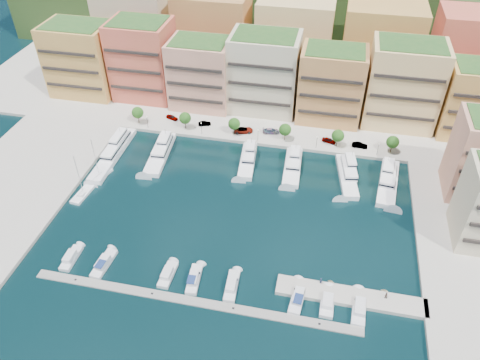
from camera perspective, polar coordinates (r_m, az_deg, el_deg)
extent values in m
plane|color=black|center=(122.24, -0.47, -3.69)|extent=(400.00, 400.00, 0.00)
cube|color=#9E998E|center=(172.13, 4.05, 10.18)|extent=(220.00, 64.00, 2.00)
cube|color=#9E998E|center=(141.06, -26.68, -1.88)|extent=(34.00, 76.00, 2.00)
cube|color=#1E3315|center=(215.12, 6.12, 16.21)|extent=(240.00, 40.00, 58.00)
cube|color=gray|center=(103.56, -5.84, -14.54)|extent=(72.00, 2.20, 0.35)
cube|color=#9E998E|center=(106.28, 13.30, -13.83)|extent=(32.00, 5.00, 2.00)
cube|color=tan|center=(176.50, -18.74, 13.70)|extent=(22.00, 16.00, 24.00)
cube|color=black|center=(170.16, -19.99, 12.46)|extent=(20.24, 0.50, 0.90)
cube|color=#235020|center=(171.95, -19.61, 17.40)|extent=(19.36, 14.08, 0.80)
cube|color=#D45446|center=(168.17, -11.73, 14.08)|extent=(20.00, 16.00, 26.00)
cube|color=black|center=(161.39, -12.80, 12.82)|extent=(18.40, 0.50, 0.90)
cube|color=#235020|center=(163.12, -12.36, 18.33)|extent=(17.60, 14.08, 0.80)
cube|color=#E2987E|center=(160.53, -4.77, 12.72)|extent=(20.00, 15.00, 22.00)
cube|color=black|center=(153.95, -5.57, 11.45)|extent=(18.40, 0.50, 0.90)
cube|color=#235020|center=(155.82, -5.00, 16.47)|extent=(17.60, 13.20, 0.80)
cube|color=beige|center=(157.35, 2.96, 12.84)|extent=(22.00, 16.00, 25.00)
cube|color=black|center=(150.09, 2.41, 11.48)|extent=(20.24, 0.50, 0.90)
cube|color=#235020|center=(152.09, 3.13, 17.20)|extent=(19.36, 14.08, 0.80)
cube|color=#C08648|center=(154.51, 11.04, 11.22)|extent=(20.00, 15.00, 23.00)
cube|color=black|center=(147.66, 10.85, 9.85)|extent=(18.40, 0.50, 0.90)
cube|color=#235020|center=(149.45, 11.61, 15.24)|extent=(17.60, 13.20, 0.80)
cube|color=#DFBA76|center=(157.21, 19.27, 10.83)|extent=(22.00, 16.00, 26.00)
cube|color=black|center=(149.94, 19.43, 9.39)|extent=(20.24, 0.50, 0.90)
cube|color=#235020|center=(151.80, 20.36, 15.26)|extent=(19.36, 14.08, 0.80)
cube|color=tan|center=(160.95, 26.91, 8.52)|extent=(20.00, 15.00, 22.00)
cube|color=beige|center=(190.13, -12.53, 17.60)|extent=(26.00, 18.00, 30.00)
cube|color=#C08648|center=(180.46, -3.32, 17.26)|extent=(26.00, 18.00, 30.00)
cube|color=#DFBA76|center=(175.45, 6.61, 16.41)|extent=(26.00, 18.00, 30.00)
cube|color=tan|center=(175.50, 16.70, 15.06)|extent=(26.00, 18.00, 30.00)
cube|color=#D45446|center=(180.60, 26.37, 13.33)|extent=(26.00, 18.00, 30.00)
cylinder|color=#473323|center=(157.13, -12.27, 7.33)|extent=(0.24, 0.24, 3.00)
sphere|color=#214714|center=(155.99, -12.38, 8.03)|extent=(3.80, 3.80, 3.80)
cylinder|color=#473323|center=(151.78, -6.65, 6.78)|extent=(0.24, 0.24, 3.00)
sphere|color=#214714|center=(150.59, -6.72, 7.51)|extent=(3.80, 3.80, 3.80)
cylinder|color=#473323|center=(147.96, -0.71, 6.13)|extent=(0.24, 0.24, 3.00)
sphere|color=#214714|center=(146.75, -0.71, 6.87)|extent=(3.80, 3.80, 3.80)
cylinder|color=#473323|center=(145.81, 5.47, 5.39)|extent=(0.24, 0.24, 3.00)
sphere|color=#214714|center=(144.58, 5.52, 6.13)|extent=(3.80, 3.80, 3.80)
cylinder|color=#473323|center=(145.40, 11.73, 4.57)|extent=(0.24, 0.24, 3.00)
sphere|color=#214714|center=(144.17, 11.85, 5.31)|extent=(3.80, 3.80, 3.80)
cylinder|color=#473323|center=(146.75, 17.95, 3.70)|extent=(0.24, 0.24, 3.00)
sphere|color=#214714|center=(145.53, 18.12, 4.42)|extent=(3.80, 3.80, 3.80)
cylinder|color=black|center=(153.62, -11.22, 6.91)|extent=(0.10, 0.10, 4.00)
sphere|color=#FFF2CC|center=(152.56, -11.32, 7.56)|extent=(0.30, 0.30, 0.30)
cylinder|color=black|center=(148.04, -4.71, 6.24)|extent=(0.10, 0.10, 4.00)
sphere|color=#FFF2CC|center=(146.94, -4.75, 6.91)|extent=(0.30, 0.30, 0.30)
cylinder|color=black|center=(144.51, 2.20, 5.45)|extent=(0.10, 0.10, 4.00)
sphere|color=#FFF2CC|center=(143.38, 2.22, 6.13)|extent=(0.30, 0.30, 0.30)
cylinder|color=black|center=(143.16, 9.33, 4.55)|extent=(0.10, 0.10, 4.00)
sphere|color=#FFF2CC|center=(142.03, 9.41, 5.23)|extent=(0.30, 0.30, 0.30)
cylinder|color=black|center=(144.08, 16.45, 3.57)|extent=(0.10, 0.10, 4.00)
sphere|color=#FFF2CC|center=(142.95, 16.60, 4.24)|extent=(0.30, 0.30, 0.30)
cube|color=white|center=(145.42, -15.19, 2.91)|extent=(4.55, 27.15, 2.30)
cube|color=white|center=(146.21, -14.90, 4.18)|extent=(3.64, 14.95, 1.80)
cube|color=black|center=(146.21, -14.90, 4.18)|extent=(3.70, 15.01, 0.55)
cube|color=white|center=(146.91, -14.66, 5.17)|extent=(2.63, 8.16, 1.40)
cylinder|color=#B2B2B7|center=(147.26, -14.51, 6.03)|extent=(0.14, 0.14, 1.80)
cube|color=white|center=(142.47, -9.70, 3.00)|extent=(6.50, 21.32, 2.30)
cube|color=white|center=(142.87, -9.51, 4.15)|extent=(4.86, 11.84, 1.80)
cube|color=black|center=(142.87, -9.51, 4.15)|extent=(4.93, 11.90, 0.55)
cube|color=white|center=(143.26, -9.35, 5.05)|extent=(3.38, 6.52, 1.40)
cylinder|color=#B2B2B7|center=(143.35, -9.25, 5.86)|extent=(0.14, 0.14, 1.80)
cube|color=black|center=(142.73, -9.68, 2.85)|extent=(6.56, 21.38, 0.35)
cube|color=white|center=(137.65, 0.93, 2.18)|extent=(5.68, 17.19, 2.30)
cube|color=white|center=(137.76, 1.08, 3.28)|extent=(4.24, 9.56, 1.80)
cube|color=black|center=(137.76, 1.08, 3.28)|extent=(4.31, 9.62, 0.55)
cube|color=white|center=(137.92, 1.20, 4.14)|extent=(2.95, 5.27, 1.40)
cylinder|color=#B2B2B7|center=(137.83, 1.29, 4.92)|extent=(0.14, 0.14, 1.80)
cube|color=white|center=(136.04, 6.40, 1.39)|extent=(5.38, 17.65, 2.30)
cube|color=white|center=(136.20, 6.55, 2.51)|extent=(4.20, 9.76, 1.80)
cube|color=black|center=(136.20, 6.55, 2.51)|extent=(4.26, 9.83, 0.55)
cube|color=white|center=(136.39, 6.67, 3.40)|extent=(2.99, 5.36, 1.40)
cylinder|color=#B2B2B7|center=(136.33, 6.78, 4.19)|extent=(0.14, 0.14, 1.80)
cube|color=black|center=(136.31, 6.39, 1.24)|extent=(5.43, 17.71, 0.35)
cube|color=white|center=(135.39, 12.87, 0.31)|extent=(7.22, 19.60, 2.30)
cube|color=white|center=(135.68, 13.02, 1.48)|extent=(5.09, 10.96, 1.80)
cube|color=black|center=(135.68, 13.02, 1.48)|extent=(5.16, 11.03, 0.55)
cube|color=white|center=(135.98, 13.14, 2.40)|extent=(3.41, 6.08, 1.40)
cylinder|color=#B2B2B7|center=(135.99, 13.25, 3.22)|extent=(0.14, 0.14, 1.80)
cube|color=white|center=(136.01, 17.55, -0.49)|extent=(6.88, 20.86, 2.30)
cube|color=white|center=(136.39, 17.69, 0.71)|extent=(5.06, 11.61, 1.80)
cube|color=black|center=(136.39, 17.69, 0.71)|extent=(5.13, 11.68, 0.55)
cube|color=white|center=(136.76, 17.80, 1.66)|extent=(3.49, 6.41, 1.40)
cylinder|color=#B2B2B7|center=(136.84, 17.91, 2.49)|extent=(0.14, 0.14, 1.80)
cube|color=silver|center=(117.04, -19.84, -9.01)|extent=(2.58, 7.63, 1.40)
cube|color=silver|center=(115.92, -20.07, -8.71)|extent=(1.97, 3.68, 1.10)
cube|color=black|center=(116.92, -19.70, -8.27)|extent=(1.76, 0.13, 0.55)
cube|color=silver|center=(113.54, -16.23, -9.84)|extent=(3.19, 8.78, 1.40)
cube|color=silver|center=(112.36, -16.44, -9.56)|extent=(2.30, 4.27, 1.10)
cube|color=black|center=(113.51, -16.05, -9.02)|extent=(1.85, 0.23, 0.55)
cube|color=navy|center=(111.30, -16.74, -9.77)|extent=(1.98, 2.71, 0.12)
cube|color=silver|center=(108.30, -8.78, -11.42)|extent=(2.66, 7.37, 1.40)
cube|color=silver|center=(107.10, -8.91, -11.12)|extent=(2.03, 3.55, 1.10)
cube|color=black|center=(108.15, -8.64, -10.63)|extent=(1.82, 0.13, 0.55)
cube|color=silver|center=(106.76, -5.59, -12.03)|extent=(3.20, 8.36, 1.40)
cube|color=silver|center=(105.51, -5.70, -11.76)|extent=(2.27, 4.08, 1.10)
cube|color=black|center=(106.68, -5.44, -11.18)|extent=(1.78, 0.26, 0.55)
cube|color=navy|center=(104.42, -5.89, -11.99)|extent=(1.94, 2.60, 0.12)
cube|color=silver|center=(105.17, -0.99, -12.85)|extent=(2.99, 8.54, 1.40)
cube|color=silver|center=(103.90, -1.05, -12.59)|extent=(2.19, 4.14, 1.10)
cube|color=black|center=(105.11, -0.84, -11.97)|extent=(1.81, 0.20, 0.55)
cube|color=silver|center=(104.06, 7.06, -14.07)|extent=(3.40, 9.15, 1.40)
cube|color=silver|center=(102.76, 7.09, -13.83)|extent=(2.40, 4.46, 1.10)
cube|color=black|center=(104.05, 7.19, -13.14)|extent=(1.86, 0.27, 0.55)
cube|color=navy|center=(101.57, 7.04, -14.15)|extent=(2.05, 2.84, 0.12)
cube|color=silver|center=(104.20, 10.57, -14.52)|extent=(2.91, 7.75, 1.40)
cube|color=silver|center=(102.94, 10.65, -14.26)|extent=(2.24, 3.73, 1.10)
cube|color=black|center=(104.08, 10.69, -13.67)|extent=(2.02, 0.13, 0.55)
cube|color=silver|center=(104.76, 14.29, -14.94)|extent=(3.21, 9.19, 1.40)
cube|color=silver|center=(103.46, 14.40, -14.71)|extent=(2.36, 4.45, 1.10)
cube|color=black|center=(104.76, 14.39, -14.00)|extent=(1.98, 0.20, 0.55)
cube|color=white|center=(133.56, -18.59, -1.67)|extent=(3.63, 8.61, 1.20)
cube|color=white|center=(132.47, -18.83, -1.61)|extent=(1.88, 2.25, 0.60)
cylinder|color=#B2B2B7|center=(129.84, -19.09, 0.65)|extent=(0.14, 0.14, 12.00)
cylinder|color=#B2B2B7|center=(131.77, -18.97, -1.49)|extent=(0.48, 3.76, 0.10)
cube|color=white|center=(138.20, -16.77, 0.33)|extent=(5.06, 9.12, 1.20)
cube|color=white|center=(137.07, -16.99, 0.40)|extent=(2.17, 2.55, 0.60)
cylinder|color=#B2B2B7|center=(134.64, -17.21, 2.64)|extent=(0.14, 0.14, 12.00)
cylinder|color=#B2B2B7|center=(136.36, -17.13, 0.52)|extent=(1.21, 3.79, 0.10)
imported|color=beige|center=(108.85, 17.21, -12.77)|extent=(1.80, 1.60, 0.86)
imported|color=beige|center=(107.73, 11.01, -12.06)|extent=(1.66, 1.52, 0.74)
imported|color=gray|center=(157.42, -8.28, 7.57)|extent=(4.46, 2.96, 1.41)
imported|color=gray|center=(153.05, -4.34, 6.88)|extent=(4.32, 2.69, 1.34)
imported|color=gray|center=(149.09, 0.42, 6.12)|extent=(6.61, 4.36, 1.69)
imported|color=gray|center=(149.10, 3.80, 5.99)|extent=(5.65, 3.22, 1.54)
imported|color=gray|center=(147.01, 10.79, 4.77)|extent=(4.61, 2.84, 1.47)
imported|color=gray|center=(146.79, 14.38, 4.13)|extent=(4.76, 1.88, 1.54)
imported|color=#222B45|center=(105.46, 9.83, -12.01)|extent=(0.79, 0.79, 1.86)
imported|color=#49382C|center=(106.30, 17.35, -13.25)|extent=(0.85, 0.67, 1.74)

